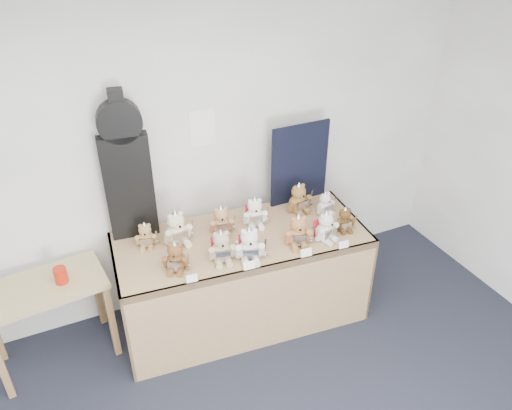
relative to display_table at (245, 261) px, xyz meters
name	(u,v)px	position (x,y,z in m)	size (l,w,h in m)	color
room_shell	(203,128)	(-0.09, 0.60, 0.93)	(6.00, 6.00, 6.00)	white
display_table	(245,261)	(0.00, 0.00, 0.00)	(2.07, 1.02, 0.84)	#967A4C
side_table	(45,298)	(-1.50, 0.27, -0.05)	(0.92, 0.58, 0.73)	#927A4E
guitar_case	(126,169)	(-0.74, 0.49, 0.76)	(0.37, 0.15, 1.19)	black
navy_board	(300,163)	(0.69, 0.40, 0.54)	(0.54, 0.02, 0.72)	black
red_cup	(61,275)	(-1.36, 0.25, 0.14)	(0.09, 0.09, 0.13)	red
teddy_front_far_left	(176,258)	(-0.58, -0.09, 0.28)	(0.21, 0.21, 0.26)	brown
teddy_front_left	(222,247)	(-0.24, -0.12, 0.29)	(0.24, 0.21, 0.29)	tan
teddy_front_centre	(249,246)	(-0.05, -0.20, 0.30)	(0.25, 0.23, 0.30)	silver
teddy_front_right	(298,232)	(0.36, -0.19, 0.29)	(0.24, 0.22, 0.29)	#A56D3E
teddy_front_far_right	(326,227)	(0.59, -0.22, 0.29)	(0.23, 0.21, 0.28)	silver
teddy_front_end	(345,220)	(0.80, -0.17, 0.27)	(0.18, 0.16, 0.22)	#4E371A
teddy_back_left	(177,229)	(-0.47, 0.22, 0.30)	(0.26, 0.22, 0.31)	beige
teddy_back_centre_left	(222,221)	(-0.11, 0.20, 0.28)	(0.22, 0.20, 0.27)	tan
teddy_back_centre_right	(255,213)	(0.18, 0.20, 0.29)	(0.23, 0.21, 0.28)	white
teddy_back_right	(299,199)	(0.60, 0.23, 0.29)	(0.24, 0.20, 0.29)	olive
teddy_back_end	(325,204)	(0.79, 0.11, 0.27)	(0.19, 0.17, 0.23)	white
teddy_back_far_left	(146,236)	(-0.70, 0.29, 0.27)	(0.18, 0.17, 0.23)	#AB844F
entry_card_a	(192,278)	(-0.52, -0.27, 0.21)	(0.08, 0.00, 0.06)	white
entry_card_b	(249,265)	(-0.10, -0.31, 0.21)	(0.09, 0.00, 0.06)	white
entry_card_c	(306,253)	(0.35, -0.35, 0.21)	(0.09, 0.00, 0.07)	white
entry_card_d	(344,245)	(0.66, -0.38, 0.21)	(0.08, 0.00, 0.06)	white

